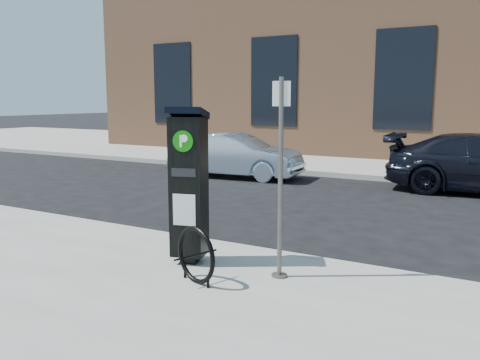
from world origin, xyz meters
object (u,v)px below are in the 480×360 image
Objects in this scene: parking_kiosk at (189,184)px; sign_pole at (280,180)px; bike_rack at (196,255)px; car_silver at (236,156)px.

parking_kiosk is 1.30m from sign_pole.
bike_rack is at bearing -65.50° from parking_kiosk.
bike_rack is 0.18× the size of car_silver.
parking_kiosk is at bearing 167.46° from sign_pole.
parking_kiosk is 2.97× the size of bike_rack.
bike_rack is at bearing -158.61° from car_silver.
car_silver is (-5.02, 7.54, -0.70)m from sign_pole.
sign_pole is 1.35m from bike_rack.
parking_kiosk is 1.08m from bike_rack.
sign_pole reaches higher than parking_kiosk.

